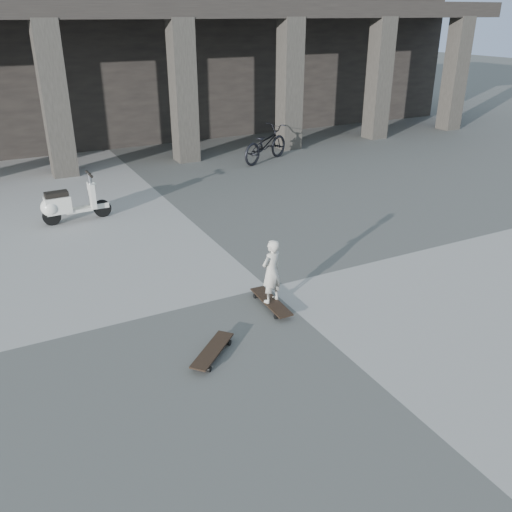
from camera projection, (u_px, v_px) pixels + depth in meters
name	position (u px, v px, depth m)	size (l,w,h in m)	color
ground	(268.00, 287.00, 8.86)	(90.00, 90.00, 0.00)	#4B4C49
colonnade	(80.00, 47.00, 18.77)	(28.00, 8.82, 6.00)	black
longboard	(271.00, 302.00, 8.25)	(0.26, 1.01, 0.10)	black
skateboard_spare	(212.00, 351.00, 7.05)	(0.82, 0.78, 0.11)	black
child	(271.00, 271.00, 8.03)	(0.36, 0.24, 1.00)	#BAB3A8
scooter	(64.00, 205.00, 11.43)	(1.45, 0.47, 1.01)	black
bicycle	(265.00, 144.00, 16.17)	(0.70, 2.00, 1.05)	black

